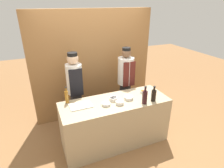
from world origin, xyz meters
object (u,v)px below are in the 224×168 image
sauce_bowl_brown (120,103)px  sauce_bowl_orange (143,92)px  bottle_wine (145,97)px  bottle_soy (154,95)px  bottle_amber (67,97)px  sauce_bowl_white (106,104)px  chef_left (75,89)px  cutting_board (81,106)px  sauce_bowl_purple (113,99)px  sauce_bowl_green (129,98)px  chef_right (125,82)px

sauce_bowl_brown → sauce_bowl_orange: bearing=19.9°
bottle_wine → bottle_soy: bearing=5.0°
bottle_amber → bottle_soy: bearing=-20.3°
sauce_bowl_white → bottle_wine: size_ratio=0.46×
sauce_bowl_white → bottle_soy: 0.86m
chef_left → sauce_bowl_brown: bearing=-54.4°
sauce_bowl_brown → sauce_bowl_white: size_ratio=0.94×
sauce_bowl_orange → chef_left: size_ratio=0.07×
sauce_bowl_brown → cutting_board: (-0.64, 0.19, -0.02)m
sauce_bowl_white → sauce_bowl_purple: bearing=31.1°
sauce_bowl_white → cutting_board: sauce_bowl_white is taller
cutting_board → bottle_amber: bearing=131.4°
sauce_bowl_green → bottle_wine: bearing=-52.6°
bottle_amber → sauce_bowl_brown: bearing=-26.3°
sauce_bowl_white → sauce_bowl_orange: size_ratio=1.26×
sauce_bowl_brown → chef_right: (0.53, 0.82, -0.02)m
cutting_board → bottle_soy: (1.24, -0.32, 0.10)m
bottle_wine → sauce_bowl_green: bearing=127.4°
sauce_bowl_green → bottle_wine: bottle_wine is taller
sauce_bowl_green → sauce_bowl_brown: bearing=-156.0°
sauce_bowl_brown → chef_right: 0.97m
sauce_bowl_brown → bottle_wine: bottle_wine is taller
bottle_wine → sauce_bowl_purple: bearing=146.0°
sauce_bowl_brown → bottle_amber: 0.93m
sauce_bowl_white → bottle_wine: bottle_wine is taller
sauce_bowl_green → cutting_board: size_ratio=0.44×
chef_left → bottle_amber: bearing=-120.0°
sauce_bowl_green → bottle_wine: (0.18, -0.24, 0.10)m
sauce_bowl_orange → bottle_amber: bottle_amber is taller
sauce_bowl_orange → bottle_amber: bearing=172.5°
sauce_bowl_orange → bottle_amber: size_ratio=0.40×
sauce_bowl_purple → sauce_bowl_white: bearing=-148.9°
cutting_board → sauce_bowl_white: bearing=-18.4°
bottle_amber → chef_left: size_ratio=0.18×
cutting_board → chef_right: chef_right is taller
sauce_bowl_brown → sauce_bowl_orange: sauce_bowl_brown is taller
cutting_board → bottle_soy: bottle_soy is taller
bottle_soy → chef_right: bearing=94.9°
sauce_bowl_green → sauce_bowl_orange: bearing=17.4°
bottle_soy → bottle_amber: bottle_amber is taller
sauce_bowl_brown → chef_left: chef_left is taller
sauce_bowl_purple → chef_left: size_ratio=0.09×
sauce_bowl_white → bottle_wine: (0.64, -0.20, 0.10)m
sauce_bowl_green → sauce_bowl_white: (-0.46, -0.04, -0.00)m
bottle_amber → bottle_wine: (1.24, -0.55, 0.01)m
sauce_bowl_green → sauce_bowl_purple: size_ratio=1.13×
sauce_bowl_green → bottle_soy: (0.38, -0.22, 0.08)m
sauce_bowl_orange → bottle_soy: bearing=-89.7°
sauce_bowl_brown → bottle_wine: size_ratio=0.43×
sauce_bowl_green → sauce_bowl_orange: sauce_bowl_green is taller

